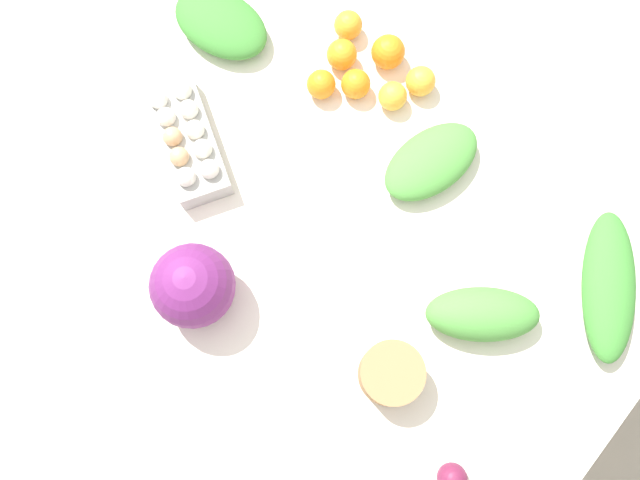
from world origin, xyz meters
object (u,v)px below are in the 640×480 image
object	(u,v)px
greens_bunch_scallion	(221,24)
orange_5	(393,96)
egg_carton	(187,138)
orange_1	(388,52)
paper_bag	(391,374)
orange_4	(342,55)
greens_bunch_beet_tops	(609,286)
orange_3	(421,81)
cabbage_purple	(193,286)
orange_0	(356,84)
greens_bunch_dandelion	(431,162)
orange_2	(348,25)
greens_bunch_chard	(482,314)
beet_root	(452,478)
orange_6	(321,84)

from	to	relation	value
greens_bunch_scallion	orange_5	xyz separation A→B (m)	(-0.43, -0.12, -0.00)
egg_carton	orange_1	size ratio (longest dim) A/B	3.95
paper_bag	greens_bunch_scallion	bearing A→B (deg)	-24.28
orange_4	greens_bunch_beet_tops	bearing A→B (deg)	176.33
greens_bunch_beet_tops	egg_carton	bearing A→B (deg)	20.55
egg_carton	orange_3	world-z (taller)	egg_carton
cabbage_purple	orange_0	distance (m)	0.60
greens_bunch_scallion	paper_bag	bearing A→B (deg)	155.72
egg_carton	paper_bag	world-z (taller)	same
egg_carton	greens_bunch_dandelion	xyz separation A→B (m)	(-0.46, -0.32, -0.01)
greens_bunch_scallion	orange_4	bearing A→B (deg)	-155.41
orange_1	orange_5	world-z (taller)	orange_1
greens_bunch_dandelion	orange_2	world-z (taller)	greens_bunch_dandelion
paper_bag	greens_bunch_scallion	size ratio (longest dim) A/B	0.53
cabbage_purple	orange_4	xyz separation A→B (m)	(0.13, -0.63, -0.05)
greens_bunch_dandelion	orange_5	bearing A→B (deg)	-22.52
greens_bunch_beet_tops	orange_4	size ratio (longest dim) A/B	4.57
greens_bunch_scallion	orange_0	world-z (taller)	same
paper_bag	orange_4	bearing A→B (deg)	-42.02
cabbage_purple	greens_bunch_dandelion	distance (m)	0.60
paper_bag	orange_2	size ratio (longest dim) A/B	1.92
greens_bunch_beet_tops	orange_5	xyz separation A→B (m)	(0.63, -0.05, -0.00)
orange_3	greens_bunch_scallion	bearing A→B (deg)	22.83
orange_2	orange_3	bearing A→B (deg)	179.03
greens_bunch_chard	greens_bunch_dandelion	bearing A→B (deg)	-34.72
greens_bunch_beet_tops	orange_5	bearing A→B (deg)	-4.20
beet_root	orange_2	size ratio (longest dim) A/B	0.89
beet_root	orange_5	bearing A→B (deg)	-42.78
orange_3	orange_6	bearing A→B (deg)	42.68
beet_root	orange_1	xyz separation A→B (m)	(0.70, -0.65, 0.01)
orange_0	orange_2	xyz separation A→B (m)	(0.11, -0.11, -0.00)
orange_0	beet_root	bearing A→B (deg)	142.50
greens_bunch_dandelion	orange_5	xyz separation A→B (m)	(0.17, -0.07, -0.00)
greens_bunch_scallion	orange_6	bearing A→B (deg)	-173.01
cabbage_purple	beet_root	bearing A→B (deg)	-175.05
orange_3	greens_bunch_dandelion	bearing A→B (deg)	135.25
orange_6	orange_5	bearing A→B (deg)	-149.39
greens_bunch_scallion	orange_1	xyz separation A→B (m)	(-0.36, -0.20, 0.00)
orange_4	greens_bunch_scallion	bearing A→B (deg)	24.59
paper_bag	orange_4	distance (m)	0.75
cabbage_purple	orange_0	size ratio (longest dim) A/B	2.54
paper_bag	greens_bunch_dandelion	world-z (taller)	paper_bag
greens_bunch_chard	orange_3	xyz separation A→B (m)	(0.44, -0.35, -0.01)
egg_carton	greens_bunch_beet_tops	distance (m)	0.98
orange_5	orange_6	bearing A→B (deg)	30.61
greens_bunch_scallion	orange_1	world-z (taller)	orange_1
paper_bag	greens_bunch_dandelion	size ratio (longest dim) A/B	0.54
greens_bunch_beet_tops	orange_6	bearing A→B (deg)	2.91
orange_0	orange_2	bearing A→B (deg)	-43.51
cabbage_purple	greens_bunch_beet_tops	distance (m)	0.88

